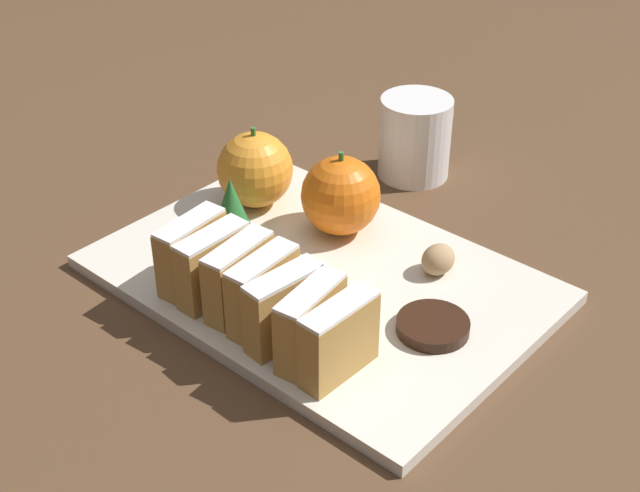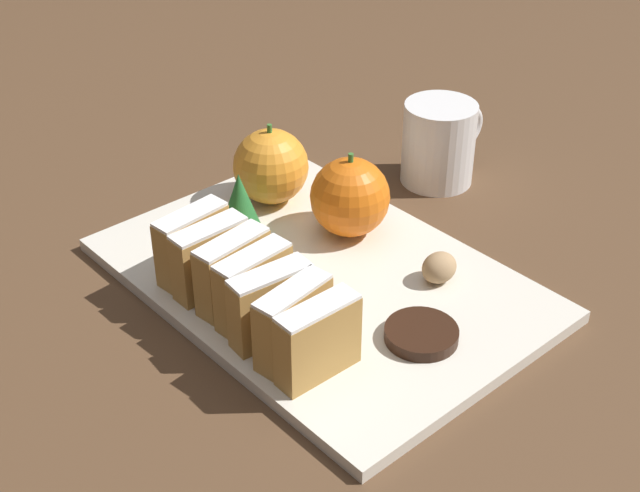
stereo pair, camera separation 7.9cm
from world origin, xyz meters
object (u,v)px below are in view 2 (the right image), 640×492
at_px(chocolate_cookie, 418,336).
at_px(coffee_mug, 440,143).
at_px(orange_far, 271,166).
at_px(orange_near, 350,197).
at_px(walnut, 439,268).

bearing_deg(chocolate_cookie, coffee_mug, 38.89).
bearing_deg(chocolate_cookie, orange_far, 77.88).
xyz_separation_m(orange_near, coffee_mug, (0.16, 0.03, -0.01)).
bearing_deg(coffee_mug, chocolate_cookie, -141.11).
distance_m(walnut, coffee_mug, 0.21).
xyz_separation_m(orange_near, orange_far, (-0.02, 0.10, 0.00)).
distance_m(orange_far, walnut, 0.21).
height_order(orange_near, orange_far, same).
bearing_deg(coffee_mug, orange_near, -170.47).
relative_size(orange_far, walnut, 2.48).
bearing_deg(coffee_mug, orange_far, 157.83).
height_order(orange_far, walnut, orange_far).
xyz_separation_m(walnut, coffee_mug, (0.15, 0.14, 0.02)).
bearing_deg(orange_near, walnut, -88.33).
distance_m(orange_near, walnut, 0.12).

